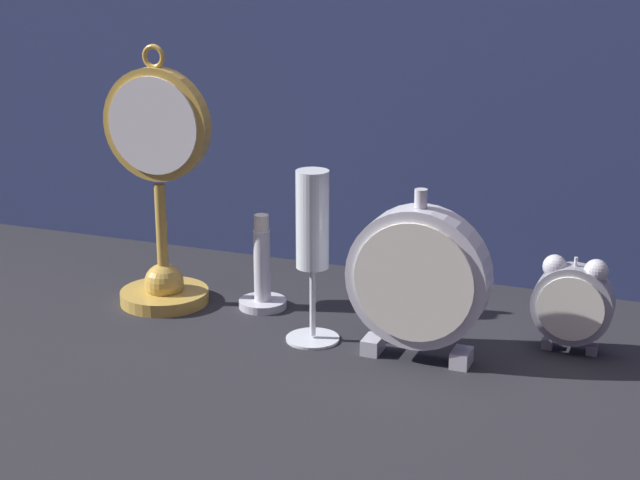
{
  "coord_description": "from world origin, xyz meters",
  "views": [
    {
      "loc": [
        0.42,
        -1.01,
        0.48
      ],
      "look_at": [
        0.0,
        0.08,
        0.11
      ],
      "focal_mm": 60.0,
      "sensor_mm": 36.0,
      "label": 1
    }
  ],
  "objects": [
    {
      "name": "brass_candlestick",
      "position": [
        -0.1,
        0.13,
        0.04
      ],
      "size": [
        0.06,
        0.06,
        0.12
      ],
      "color": "silver",
      "rests_on": "ground_plane"
    },
    {
      "name": "mantel_clock_silver",
      "position": [
        0.13,
        0.05,
        0.09
      ],
      "size": [
        0.16,
        0.04,
        0.19
      ],
      "color": "silver",
      "rests_on": "ground_plane"
    },
    {
      "name": "champagne_flute",
      "position": [
        -0.0,
        0.06,
        0.13
      ],
      "size": [
        0.06,
        0.06,
        0.2
      ],
      "color": "silver",
      "rests_on": "ground_plane"
    },
    {
      "name": "ground_plane",
      "position": [
        0.0,
        0.0,
        0.0
      ],
      "size": [
        4.0,
        4.0,
        0.0
      ],
      "primitive_type": "plane",
      "color": "#232328"
    },
    {
      "name": "pocket_watch_on_stand",
      "position": [
        -0.22,
        0.1,
        0.13
      ],
      "size": [
        0.14,
        0.11,
        0.33
      ],
      "color": "gold",
      "rests_on": "ground_plane"
    },
    {
      "name": "alarm_clock_twin_bell",
      "position": [
        0.28,
        0.13,
        0.06
      ],
      "size": [
        0.09,
        0.03,
        0.11
      ],
      "color": "gray",
      "rests_on": "ground_plane"
    },
    {
      "name": "fabric_backdrop_drape",
      "position": [
        0.0,
        0.33,
        0.3
      ],
      "size": [
        1.56,
        0.01,
        0.61
      ],
      "primitive_type": "cube",
      "color": "navy",
      "rests_on": "ground_plane"
    }
  ]
}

